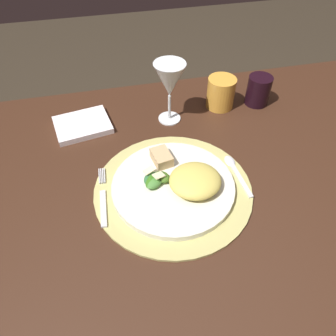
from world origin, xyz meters
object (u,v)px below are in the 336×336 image
(dining_table, at_px, (196,212))
(spoon, at_px, (234,169))
(dark_tumbler, at_px, (258,90))
(wine_glass, at_px, (170,81))
(napkin, at_px, (83,125))
(amber_tumbler, at_px, (221,93))
(fork, at_px, (103,199))
(dinner_plate, at_px, (173,186))

(dining_table, distance_m, spoon, 0.17)
(spoon, bearing_deg, dark_tumbler, 56.73)
(spoon, relative_size, dark_tumbler, 1.60)
(wine_glass, bearing_deg, napkin, 175.76)
(amber_tumbler, relative_size, dark_tumbler, 1.04)
(spoon, relative_size, wine_glass, 0.80)
(amber_tumbler, bearing_deg, spoon, -101.58)
(napkin, xyz_separation_m, wine_glass, (0.24, -0.02, 0.11))
(wine_glass, bearing_deg, dining_table, -84.45)
(dining_table, bearing_deg, wine_glass, 95.55)
(wine_glass, relative_size, amber_tumbler, 1.92)
(fork, xyz_separation_m, spoon, (0.31, 0.02, 0.00))
(dinner_plate, distance_m, amber_tumbler, 0.35)
(dinner_plate, height_order, wine_glass, wine_glass)
(fork, xyz_separation_m, dark_tumbler, (0.47, 0.27, 0.03))
(napkin, bearing_deg, dinner_plate, -55.39)
(fork, xyz_separation_m, napkin, (-0.03, 0.27, -0.00))
(dinner_plate, distance_m, fork, 0.15)
(dining_table, relative_size, spoon, 9.84)
(dark_tumbler, bearing_deg, dining_table, -135.24)
(fork, bearing_deg, dining_table, 6.67)
(napkin, relative_size, amber_tumbler, 1.63)
(napkin, distance_m, wine_glass, 0.26)
(dining_table, xyz_separation_m, napkin, (-0.26, 0.24, 0.15))
(spoon, height_order, wine_glass, wine_glass)
(dining_table, bearing_deg, fork, -173.33)
(napkin, bearing_deg, dining_table, -42.95)
(dining_table, relative_size, dinner_plate, 4.89)
(dark_tumbler, bearing_deg, napkin, -179.78)
(dining_table, bearing_deg, dark_tumbler, 44.76)
(fork, relative_size, wine_glass, 0.98)
(napkin, bearing_deg, spoon, -35.96)
(spoon, height_order, dark_tumbler, dark_tumbler)
(fork, distance_m, dark_tumbler, 0.54)
(fork, relative_size, napkin, 1.15)
(amber_tumbler, bearing_deg, napkin, -178.22)
(fork, distance_m, napkin, 0.27)
(fork, bearing_deg, dark_tumbler, 29.71)
(spoon, height_order, amber_tumbler, amber_tumbler)
(dining_table, distance_m, amber_tumbler, 0.34)
(amber_tumbler, bearing_deg, dinner_plate, -126.20)
(dinner_plate, distance_m, napkin, 0.33)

